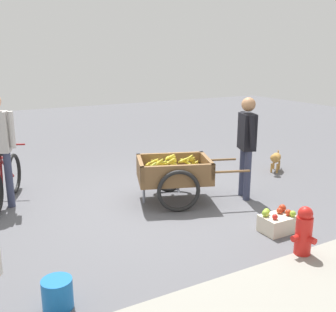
{
  "coord_description": "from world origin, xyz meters",
  "views": [
    {
      "loc": [
        2.71,
        5.05,
        2.25
      ],
      "look_at": [
        -0.07,
        -0.01,
        0.75
      ],
      "focal_mm": 42.2,
      "sensor_mm": 36.0,
      "label": 1
    }
  ],
  "objects_px": {
    "fruit_cart": "(174,174)",
    "apple_crate": "(278,222)",
    "dog": "(276,158)",
    "bicycle": "(5,181)",
    "vendor_person": "(247,139)",
    "plastic_bucket": "(57,294)",
    "fire_hydrant": "(303,236)"
  },
  "relations": [
    {
      "from": "bicycle",
      "to": "fire_hydrant",
      "type": "height_order",
      "value": "bicycle"
    },
    {
      "from": "bicycle",
      "to": "fire_hydrant",
      "type": "distance_m",
      "value": 4.37
    },
    {
      "from": "apple_crate",
      "to": "dog",
      "type": "bearing_deg",
      "value": -132.93
    },
    {
      "from": "fruit_cart",
      "to": "bicycle",
      "type": "height_order",
      "value": "bicycle"
    },
    {
      "from": "dog",
      "to": "apple_crate",
      "type": "height_order",
      "value": "dog"
    },
    {
      "from": "vendor_person",
      "to": "fire_hydrant",
      "type": "distance_m",
      "value": 2.19
    },
    {
      "from": "vendor_person",
      "to": "fire_hydrant",
      "type": "xyz_separation_m",
      "value": [
        0.79,
        1.94,
        -0.63
      ]
    },
    {
      "from": "fire_hydrant",
      "to": "apple_crate",
      "type": "distance_m",
      "value": 0.84
    },
    {
      "from": "fire_hydrant",
      "to": "plastic_bucket",
      "type": "relative_size",
      "value": 2.38
    },
    {
      "from": "bicycle",
      "to": "plastic_bucket",
      "type": "distance_m",
      "value": 3.01
    },
    {
      "from": "vendor_person",
      "to": "fire_hydrant",
      "type": "bearing_deg",
      "value": 67.87
    },
    {
      "from": "fire_hydrant",
      "to": "plastic_bucket",
      "type": "height_order",
      "value": "fire_hydrant"
    },
    {
      "from": "bicycle",
      "to": "dog",
      "type": "distance_m",
      "value": 4.91
    },
    {
      "from": "fruit_cart",
      "to": "apple_crate",
      "type": "relative_size",
      "value": 4.11
    },
    {
      "from": "bicycle",
      "to": "vendor_person",
      "type": "bearing_deg",
      "value": 155.11
    },
    {
      "from": "dog",
      "to": "fire_hydrant",
      "type": "distance_m",
      "value": 3.58
    },
    {
      "from": "dog",
      "to": "fire_hydrant",
      "type": "bearing_deg",
      "value": 50.93
    },
    {
      "from": "dog",
      "to": "apple_crate",
      "type": "relative_size",
      "value": 1.26
    },
    {
      "from": "vendor_person",
      "to": "dog",
      "type": "height_order",
      "value": "vendor_person"
    },
    {
      "from": "fruit_cart",
      "to": "apple_crate",
      "type": "height_order",
      "value": "fruit_cart"
    },
    {
      "from": "dog",
      "to": "apple_crate",
      "type": "distance_m",
      "value": 2.8
    },
    {
      "from": "fruit_cart",
      "to": "plastic_bucket",
      "type": "height_order",
      "value": "fruit_cart"
    },
    {
      "from": "fruit_cart",
      "to": "apple_crate",
      "type": "bearing_deg",
      "value": 111.5
    },
    {
      "from": "vendor_person",
      "to": "plastic_bucket",
      "type": "relative_size",
      "value": 5.72
    },
    {
      "from": "fruit_cart",
      "to": "bicycle",
      "type": "xyz_separation_m",
      "value": [
        2.32,
        -1.17,
        -0.09
      ]
    },
    {
      "from": "fire_hydrant",
      "to": "apple_crate",
      "type": "xyz_separation_m",
      "value": [
        -0.35,
        -0.73,
        -0.21
      ]
    },
    {
      "from": "apple_crate",
      "to": "vendor_person",
      "type": "bearing_deg",
      "value": -109.88
    },
    {
      "from": "bicycle",
      "to": "apple_crate",
      "type": "distance_m",
      "value": 4.06
    },
    {
      "from": "vendor_person",
      "to": "bicycle",
      "type": "height_order",
      "value": "vendor_person"
    },
    {
      "from": "fruit_cart",
      "to": "fire_hydrant",
      "type": "distance_m",
      "value": 2.37
    },
    {
      "from": "bicycle",
      "to": "plastic_bucket",
      "type": "relative_size",
      "value": 5.51
    },
    {
      "from": "dog",
      "to": "fire_hydrant",
      "type": "height_order",
      "value": "fire_hydrant"
    }
  ]
}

